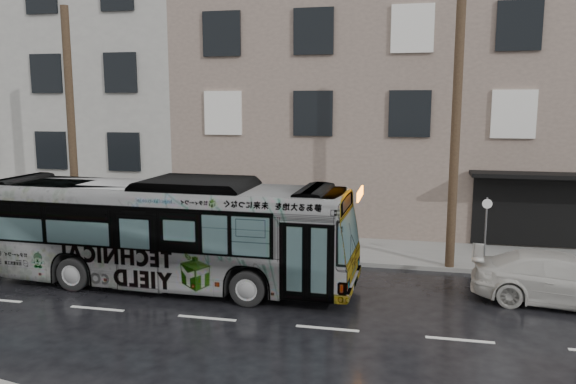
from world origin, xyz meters
name	(u,v)px	position (x,y,z in m)	size (l,w,h in m)	color
ground	(236,288)	(0.00, 0.00, 0.00)	(120.00, 120.00, 0.00)	black
sidewalk	(274,246)	(0.00, 4.90, 0.07)	(90.00, 3.60, 0.15)	gray
building_taupe	(411,105)	(5.00, 12.70, 5.50)	(20.00, 12.00, 11.00)	gray
building_grey	(18,63)	(-18.00, 14.20, 8.00)	(26.00, 15.00, 16.00)	#A9A89F
utility_pole_front	(455,133)	(6.50, 3.30, 4.65)	(0.30, 0.30, 9.00)	#463623
utility_pole_rear	(71,129)	(-7.50, 3.30, 4.65)	(0.30, 0.30, 9.00)	#463623
sign_post	(485,233)	(7.60, 3.30, 1.35)	(0.06, 0.06, 2.40)	slate
bus	(162,231)	(-2.34, -0.08, 1.68)	(2.82, 12.05, 3.36)	#B2B2B2
white_sedan	(563,279)	(9.40, 0.67, 0.72)	(2.01, 4.93, 1.43)	#B7B4AE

